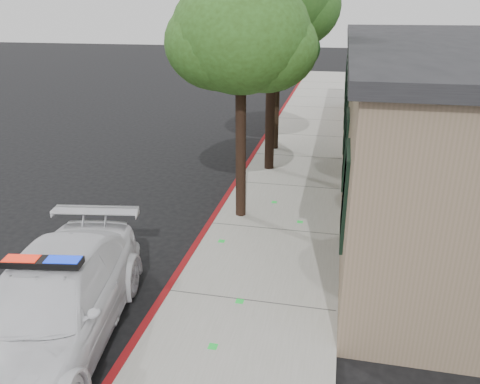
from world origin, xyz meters
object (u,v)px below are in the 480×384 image
(street_tree_far, at_px, (278,44))
(street_tree_near, at_px, (241,40))
(clapboard_building, at_px, (459,106))
(police_car, at_px, (50,305))

(street_tree_far, bearing_deg, street_tree_near, -90.19)
(clapboard_building, xyz_separation_m, police_car, (-7.93, -10.60, -1.41))
(police_car, bearing_deg, street_tree_near, 60.49)
(police_car, height_order, street_tree_near, street_tree_near)
(street_tree_near, height_order, street_tree_far, street_tree_near)
(police_car, relative_size, street_tree_near, 0.91)
(street_tree_near, bearing_deg, police_car, -110.38)
(street_tree_far, bearing_deg, clapboard_building, -7.83)
(street_tree_far, bearing_deg, police_car, -99.78)
(clapboard_building, height_order, street_tree_near, street_tree_near)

